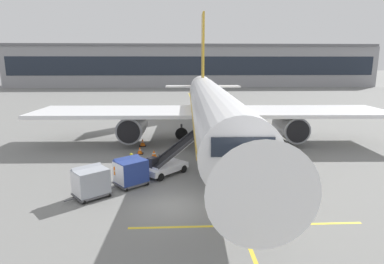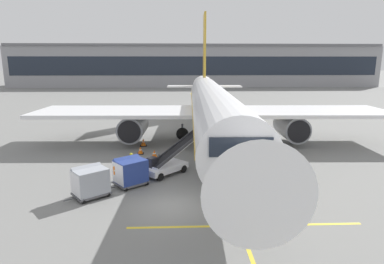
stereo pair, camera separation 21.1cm
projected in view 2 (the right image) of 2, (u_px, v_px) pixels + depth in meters
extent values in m
plane|color=slate|center=(173.00, 206.00, 18.78)|extent=(600.00, 600.00, 0.00)
cylinder|color=white|center=(213.00, 107.00, 32.05)|extent=(5.19, 35.72, 4.09)
cube|color=gold|center=(213.00, 107.00, 32.05)|extent=(5.19, 34.30, 0.49)
cone|color=white|center=(248.00, 175.00, 12.64)|extent=(4.01, 4.21, 3.89)
cone|color=white|center=(204.00, 87.00, 52.58)|extent=(3.68, 6.65, 3.48)
cube|color=white|center=(121.00, 112.00, 32.98)|extent=(17.13, 7.64, 0.36)
cylinder|color=#93969E|center=(133.00, 127.00, 32.60)|extent=(2.68, 4.71, 2.54)
cylinder|color=black|center=(129.00, 132.00, 30.29)|extent=(2.16, 0.19, 2.16)
cube|color=white|center=(303.00, 111.00, 33.11)|extent=(17.13, 7.64, 0.36)
cylinder|color=#93969E|center=(291.00, 127.00, 32.71)|extent=(2.68, 4.71, 2.54)
cylinder|color=black|center=(299.00, 132.00, 30.40)|extent=(2.16, 0.19, 2.16)
cube|color=gold|center=(204.00, 50.00, 49.75)|extent=(0.41, 4.28, 10.68)
cube|color=white|center=(204.00, 86.00, 50.60)|extent=(11.59, 3.20, 0.20)
cube|color=#1E2633|center=(238.00, 142.00, 15.31)|extent=(2.92, 1.93, 0.90)
cylinder|color=#47474C|center=(223.00, 166.00, 22.15)|extent=(0.22, 0.22, 1.10)
sphere|color=black|center=(223.00, 173.00, 22.27)|extent=(1.35, 1.35, 1.35)
cylinder|color=#47474C|center=(182.00, 129.00, 34.31)|extent=(0.22, 0.22, 1.10)
sphere|color=black|center=(182.00, 134.00, 34.43)|extent=(1.35, 1.35, 1.35)
cylinder|color=#47474C|center=(240.00, 129.00, 34.36)|extent=(0.22, 0.22, 1.10)
sphere|color=black|center=(240.00, 134.00, 34.47)|extent=(1.35, 1.35, 1.35)
cube|color=silver|center=(165.00, 168.00, 23.98)|extent=(3.51, 3.56, 0.44)
cube|color=black|center=(152.00, 162.00, 23.42)|extent=(0.82, 0.82, 0.70)
cylinder|color=#333338|center=(159.00, 159.00, 23.90)|extent=(0.08, 0.08, 0.80)
cube|color=silver|center=(177.00, 150.00, 24.65)|extent=(4.08, 4.17, 1.96)
cube|color=black|center=(177.00, 148.00, 24.63)|extent=(3.88, 3.97, 1.81)
cube|color=#333338|center=(181.00, 149.00, 24.34)|extent=(3.43, 3.53, 2.00)
cube|color=#333338|center=(173.00, 147.00, 24.91)|extent=(3.43, 3.53, 2.00)
cylinder|color=black|center=(183.00, 169.00, 24.41)|extent=(0.53, 0.54, 0.56)
cylinder|color=black|center=(170.00, 165.00, 25.37)|extent=(0.53, 0.54, 0.56)
cylinder|color=black|center=(160.00, 177.00, 22.68)|extent=(0.53, 0.54, 0.56)
cylinder|color=black|center=(146.00, 172.00, 23.64)|extent=(0.53, 0.54, 0.56)
cube|color=#515156|center=(131.00, 182.00, 21.87)|extent=(2.56, 2.50, 0.12)
cylinder|color=#4C4C51|center=(113.00, 187.00, 21.01)|extent=(0.59, 0.49, 0.07)
cube|color=navy|center=(131.00, 171.00, 21.70)|extent=(2.42, 2.36, 1.50)
cube|color=navy|center=(127.00, 162.00, 21.89)|extent=(1.96, 1.79, 0.74)
cube|color=silver|center=(118.00, 174.00, 21.09)|extent=(0.92, 1.15, 1.38)
sphere|color=black|center=(116.00, 183.00, 21.88)|extent=(0.30, 0.30, 0.30)
sphere|color=black|center=(126.00, 189.00, 20.87)|extent=(0.30, 0.30, 0.30)
sphere|color=black|center=(136.00, 178.00, 22.90)|extent=(0.30, 0.30, 0.30)
sphere|color=black|center=(147.00, 183.00, 21.89)|extent=(0.30, 0.30, 0.30)
cube|color=#515156|center=(91.00, 193.00, 20.03)|extent=(2.56, 2.50, 0.12)
cylinder|color=#4C4C51|center=(70.00, 199.00, 19.17)|extent=(0.59, 0.49, 0.07)
cube|color=#9EA3AD|center=(91.00, 181.00, 19.86)|extent=(2.42, 2.36, 1.50)
cube|color=#9EA3AD|center=(87.00, 171.00, 20.05)|extent=(1.96, 1.79, 0.74)
cube|color=silver|center=(75.00, 185.00, 19.24)|extent=(0.92, 1.15, 1.38)
sphere|color=black|center=(75.00, 194.00, 20.04)|extent=(0.30, 0.30, 0.30)
sphere|color=black|center=(83.00, 201.00, 19.03)|extent=(0.30, 0.30, 0.30)
sphere|color=black|center=(99.00, 188.00, 21.05)|extent=(0.30, 0.30, 0.30)
sphere|color=black|center=(108.00, 194.00, 20.04)|extent=(0.30, 0.30, 0.30)
cylinder|color=#333847|center=(133.00, 170.00, 23.68)|extent=(0.15, 0.15, 0.86)
cylinder|color=#333847|center=(131.00, 170.00, 23.56)|extent=(0.15, 0.15, 0.86)
cube|color=orange|center=(131.00, 161.00, 23.47)|extent=(0.45, 0.42, 0.58)
cube|color=white|center=(132.00, 161.00, 23.37)|extent=(0.27, 0.22, 0.08)
sphere|color=tan|center=(131.00, 155.00, 23.38)|extent=(0.21, 0.21, 0.21)
sphere|color=yellow|center=(131.00, 154.00, 23.37)|extent=(0.23, 0.23, 0.23)
cylinder|color=orange|center=(134.00, 161.00, 23.63)|extent=(0.09, 0.09, 0.56)
cylinder|color=orange|center=(128.00, 162.00, 23.33)|extent=(0.09, 0.09, 0.56)
cylinder|color=#514C42|center=(119.00, 181.00, 21.52)|extent=(0.15, 0.15, 0.86)
cylinder|color=#514C42|center=(117.00, 181.00, 21.57)|extent=(0.15, 0.15, 0.86)
cube|color=orange|center=(117.00, 170.00, 21.39)|extent=(0.44, 0.35, 0.58)
cube|color=white|center=(116.00, 171.00, 21.28)|extent=(0.32, 0.12, 0.08)
sphere|color=tan|center=(117.00, 164.00, 21.31)|extent=(0.21, 0.21, 0.21)
sphere|color=yellow|center=(117.00, 163.00, 21.29)|extent=(0.23, 0.23, 0.23)
cylinder|color=orange|center=(121.00, 171.00, 21.33)|extent=(0.09, 0.09, 0.56)
cylinder|color=orange|center=(114.00, 171.00, 21.47)|extent=(0.09, 0.09, 0.56)
cube|color=black|center=(141.00, 154.00, 29.40)|extent=(0.58, 0.58, 0.05)
cone|color=orange|center=(140.00, 150.00, 29.33)|extent=(0.47, 0.47, 0.62)
cylinder|color=white|center=(140.00, 150.00, 29.32)|extent=(0.26, 0.26, 0.07)
cube|color=black|center=(154.00, 158.00, 28.07)|extent=(0.66, 0.66, 0.05)
cone|color=orange|center=(154.00, 154.00, 27.99)|extent=(0.53, 0.53, 0.69)
cylinder|color=white|center=(154.00, 153.00, 27.99)|extent=(0.29, 0.29, 0.08)
cube|color=black|center=(143.00, 146.00, 32.16)|extent=(0.66, 0.66, 0.05)
cone|color=orange|center=(143.00, 142.00, 32.09)|extent=(0.53, 0.53, 0.69)
cylinder|color=white|center=(143.00, 142.00, 32.08)|extent=(0.29, 0.29, 0.08)
cube|color=yellow|center=(210.00, 144.00, 32.84)|extent=(0.20, 110.00, 0.01)
cube|color=yellow|center=(245.00, 226.00, 16.48)|extent=(12.00, 0.20, 0.01)
cube|color=#939399|center=(195.00, 67.00, 113.73)|extent=(122.14, 19.01, 13.19)
cube|color=#1E2633|center=(196.00, 66.00, 104.33)|extent=(118.48, 0.10, 5.93)
cube|color=slate|center=(195.00, 46.00, 110.41)|extent=(120.92, 16.16, 0.70)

